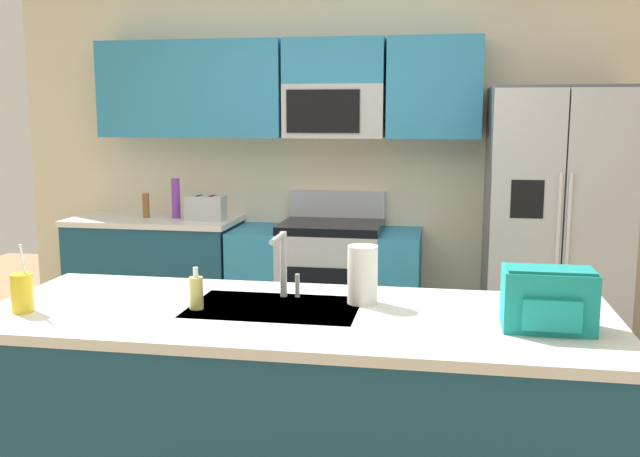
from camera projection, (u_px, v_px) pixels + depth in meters
name	position (u px, v px, depth m)	size (l,w,h in m)	color
kitchen_wall_unit	(330.00, 141.00, 5.28)	(5.20, 0.43, 2.60)	beige
back_counter	(156.00, 276.00, 5.39)	(1.26, 0.63, 0.90)	navy
range_oven	(326.00, 284.00, 5.17)	(1.36, 0.61, 1.10)	#B7BABF
refrigerator	(554.00, 226.00, 4.75)	(0.90, 0.76, 1.85)	#4C4F54
island_counter	(296.00, 418.00, 2.86)	(2.48, 0.94, 0.90)	navy
toaster	(206.00, 208.00, 5.18)	(0.28, 0.16, 0.18)	#B7BABF
pepper_mill	(146.00, 206.00, 5.31)	(0.05, 0.05, 0.18)	brown
bottle_purple	(176.00, 198.00, 5.28)	(0.06, 0.06, 0.30)	purple
sink_faucet	(283.00, 259.00, 2.97)	(0.08, 0.21, 0.28)	#B7BABF
drink_cup_yellow	(22.00, 293.00, 2.77)	(0.08, 0.08, 0.27)	yellow
soap_dispenser	(196.00, 292.00, 2.81)	(0.06, 0.06, 0.17)	#D8CC66
paper_towel_roll	(363.00, 275.00, 2.89)	(0.12, 0.12, 0.24)	white
backpack	(548.00, 298.00, 2.54)	(0.32, 0.22, 0.23)	teal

